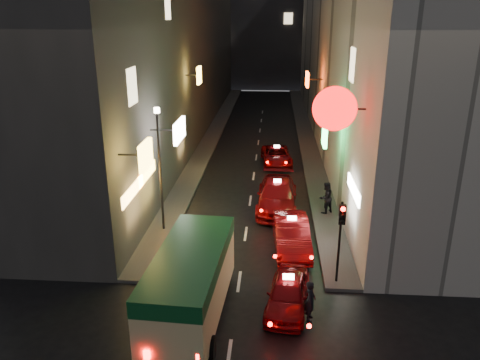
% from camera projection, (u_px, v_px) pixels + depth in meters
% --- Properties ---
extents(building_left, '(7.60, 52.00, 18.00)m').
position_uv_depth(building_left, '(170.00, 33.00, 40.95)').
color(building_left, '#3B3836').
rests_on(building_left, ground).
extents(building_right, '(8.17, 52.00, 18.00)m').
position_uv_depth(building_right, '(355.00, 33.00, 39.85)').
color(building_right, '#B0ACA1').
rests_on(building_right, ground).
extents(building_far, '(30.00, 10.00, 22.00)m').
position_uv_depth(building_far, '(268.00, 11.00, 69.83)').
color(building_far, '#35353A').
rests_on(building_far, ground).
extents(sidewalk_left, '(1.50, 52.00, 0.15)m').
position_uv_depth(sidewalk_left, '(214.00, 133.00, 43.67)').
color(sidewalk_left, '#454240').
rests_on(sidewalk_left, ground).
extents(sidewalk_right, '(1.50, 52.00, 0.15)m').
position_uv_depth(sidewalk_right, '(305.00, 134.00, 43.09)').
color(sidewalk_right, '#454240').
rests_on(sidewalk_right, ground).
extents(minibus, '(2.58, 6.45, 2.73)m').
position_uv_depth(minibus, '(191.00, 277.00, 16.50)').
color(minibus, '#CAB77E').
rests_on(minibus, ground).
extents(taxi_near, '(2.51, 4.80, 1.63)m').
position_uv_depth(taxi_near, '(288.00, 291.00, 17.45)').
color(taxi_near, maroon).
rests_on(taxi_near, ground).
extents(taxi_second, '(2.53, 5.53, 1.89)m').
position_uv_depth(taxi_second, '(291.00, 232.00, 21.90)').
color(taxi_second, maroon).
rests_on(taxi_second, ground).
extents(taxi_third, '(2.55, 5.86, 2.01)m').
position_uv_depth(taxi_third, '(277.00, 193.00, 26.49)').
color(taxi_third, maroon).
rests_on(taxi_third, ground).
extents(taxi_far, '(2.32, 4.75, 1.63)m').
position_uv_depth(taxi_far, '(277.00, 154.00, 34.55)').
color(taxi_far, maroon).
rests_on(taxi_far, ground).
extents(pedestrian_crossing, '(0.48, 0.64, 1.76)m').
position_uv_depth(pedestrian_crossing, '(311.00, 298.00, 16.73)').
color(pedestrian_crossing, black).
rests_on(pedestrian_crossing, ground).
extents(pedestrian_sidewalk, '(0.88, 0.83, 2.00)m').
position_uv_depth(pedestrian_sidewalk, '(326.00, 196.00, 25.50)').
color(pedestrian_sidewalk, black).
rests_on(pedestrian_sidewalk, sidewalk_right).
extents(traffic_light, '(0.26, 0.43, 3.50)m').
position_uv_depth(traffic_light, '(341.00, 226.00, 18.23)').
color(traffic_light, black).
rests_on(traffic_light, sidewalk_right).
extents(lamp_post, '(0.28, 0.28, 6.22)m').
position_uv_depth(lamp_post, '(160.00, 162.00, 22.70)').
color(lamp_post, black).
rests_on(lamp_post, sidewalk_left).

